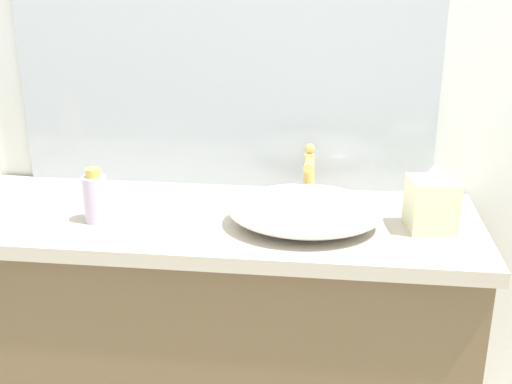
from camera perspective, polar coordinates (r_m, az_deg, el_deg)
The scene contains 7 objects.
bathroom_wall_rear at distance 1.91m, azimuth -0.57°, elevation 12.32°, with size 6.00×0.06×2.60m, color silver.
vanity_counter at distance 1.96m, azimuth -3.85°, elevation -14.37°, with size 1.45×0.51×0.90m.
wall_mirror_panel at distance 1.87m, azimuth -3.05°, elevation 15.55°, with size 1.24×0.01×1.02m, color #B2BCC6.
sink_basin at distance 1.66m, azimuth 4.40°, elevation -1.62°, with size 0.40×0.33×0.09m, color white.
faucet at distance 1.81m, azimuth 4.73°, elevation 1.96°, with size 0.03×0.13×0.16m.
lotion_bottle at distance 1.73m, azimuth -14.12°, elevation -0.47°, with size 0.06×0.06×0.15m.
tissue_box at distance 1.69m, azimuth 15.35°, elevation -0.80°, with size 0.13×0.13×0.17m.
Camera 1 is at (0.25, -1.15, 1.56)m, focal length 44.93 mm.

